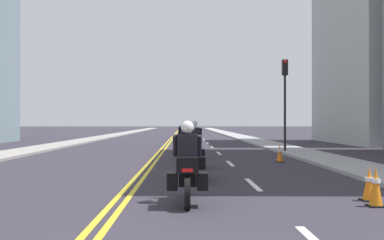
# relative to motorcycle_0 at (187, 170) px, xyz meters

# --- Properties ---
(ground_plane) EXTENTS (264.00, 264.00, 0.00)m
(ground_plane) POSITION_rel_motorcycle_0_xyz_m (-1.35, 42.77, -0.66)
(ground_plane) COLOR #2E2A35
(sidewalk_left) EXTENTS (2.16, 144.00, 0.12)m
(sidewalk_left) POSITION_rel_motorcycle_0_xyz_m (-8.51, 42.77, -0.60)
(sidewalk_left) COLOR gray
(sidewalk_left) RESTS_ON ground
(sidewalk_right) EXTENTS (2.16, 144.00, 0.12)m
(sidewalk_right) POSITION_rel_motorcycle_0_xyz_m (5.81, 42.77, -0.60)
(sidewalk_right) COLOR #9A999E
(sidewalk_right) RESTS_ON ground
(centreline_yellow_inner) EXTENTS (0.12, 132.00, 0.01)m
(centreline_yellow_inner) POSITION_rel_motorcycle_0_xyz_m (-1.47, 42.77, -0.66)
(centreline_yellow_inner) COLOR yellow
(centreline_yellow_inner) RESTS_ON ground
(centreline_yellow_outer) EXTENTS (0.12, 132.00, 0.01)m
(centreline_yellow_outer) POSITION_rel_motorcycle_0_xyz_m (-1.23, 42.77, -0.66)
(centreline_yellow_outer) COLOR yellow
(centreline_yellow_outer) RESTS_ON ground
(lane_dashes_white) EXTENTS (0.14, 56.40, 0.01)m
(lane_dashes_white) POSITION_rel_motorcycle_0_xyz_m (1.69, 23.77, -0.66)
(lane_dashes_white) COLOR silver
(lane_dashes_white) RESTS_ON ground
(building_right_1) EXTENTS (6.70, 12.95, 17.63)m
(building_right_1) POSITION_rel_motorcycle_0_xyz_m (14.69, 25.98, 8.15)
(building_right_1) COLOR #A6ACAB
(building_right_1) RESTS_ON ground
(motorcycle_0) EXTENTS (0.76, 2.20, 1.62)m
(motorcycle_0) POSITION_rel_motorcycle_0_xyz_m (0.00, 0.00, 0.00)
(motorcycle_0) COLOR black
(motorcycle_0) RESTS_ON ground
(motorcycle_1) EXTENTS (0.76, 2.27, 1.60)m
(motorcycle_1) POSITION_rel_motorcycle_0_xyz_m (0.11, 3.61, -0.01)
(motorcycle_1) COLOR black
(motorcycle_1) RESTS_ON ground
(motorcycle_2) EXTENTS (0.77, 2.26, 1.67)m
(motorcycle_2) POSITION_rel_motorcycle_0_xyz_m (0.26, 7.09, 0.01)
(motorcycle_2) COLOR black
(motorcycle_2) RESTS_ON ground
(motorcycle_3) EXTENTS (0.78, 2.23, 1.58)m
(motorcycle_3) POSITION_rel_motorcycle_0_xyz_m (0.05, 10.81, -0.02)
(motorcycle_3) COLOR black
(motorcycle_3) RESTS_ON ground
(motorcycle_4) EXTENTS (0.78, 2.18, 1.66)m
(motorcycle_4) POSITION_rel_motorcycle_0_xyz_m (-0.08, 14.04, 0.01)
(motorcycle_4) COLOR black
(motorcycle_4) RESTS_ON ground
(motorcycle_5) EXTENTS (0.77, 2.15, 1.60)m
(motorcycle_5) POSITION_rel_motorcycle_0_xyz_m (0.20, 18.26, 0.01)
(motorcycle_5) COLOR black
(motorcycle_5) RESTS_ON ground
(motorcycle_6) EXTENTS (0.77, 2.20, 1.64)m
(motorcycle_6) POSITION_rel_motorcycle_0_xyz_m (-0.01, 21.57, 0.01)
(motorcycle_6) COLOR black
(motorcycle_6) RESTS_ON ground
(motorcycle_7) EXTENTS (0.78, 2.29, 1.62)m
(motorcycle_7) POSITION_rel_motorcycle_0_xyz_m (-0.14, 25.33, 0.00)
(motorcycle_7) COLOR black
(motorcycle_7) RESTS_ON ground
(traffic_cone_0) EXTENTS (0.32, 0.32, 0.71)m
(traffic_cone_0) POSITION_rel_motorcycle_0_xyz_m (3.74, 9.42, -0.31)
(traffic_cone_0) COLOR black
(traffic_cone_0) RESTS_ON ground
(traffic_cone_1) EXTENTS (0.34, 0.34, 0.68)m
(traffic_cone_1) POSITION_rel_motorcycle_0_xyz_m (3.68, 0.27, -0.32)
(traffic_cone_1) COLOR black
(traffic_cone_1) RESTS_ON ground
(traffic_cone_2) EXTENTS (0.31, 0.31, 0.76)m
(traffic_cone_2) POSITION_rel_motorcycle_0_xyz_m (3.54, -0.38, -0.28)
(traffic_cone_2) COLOR black
(traffic_cone_2) RESTS_ON ground
(traffic_light_near) EXTENTS (0.28, 0.38, 4.83)m
(traffic_light_near) POSITION_rel_motorcycle_0_xyz_m (5.13, 14.88, 2.68)
(traffic_light_near) COLOR black
(traffic_light_near) RESTS_ON ground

